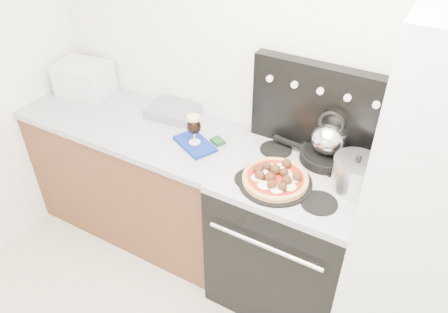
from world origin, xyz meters
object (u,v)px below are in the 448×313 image
Objects in this scene: base_cabinet at (141,178)px; beer_glass at (194,129)px; stove_body at (288,238)px; pizza at (275,177)px; toaster_oven at (84,78)px; fridge at (440,221)px; stock_pot at (355,175)px; pizza_pan at (275,182)px; oven_mitt at (195,144)px; tea_kettle at (329,136)px; skillet at (326,156)px.

base_cabinet is 0.76m from beer_glass.
pizza is at bearing -119.85° from stove_body.
fridge is at bearing -12.98° from toaster_oven.
pizza_pan is at bearing -156.01° from stock_pot.
pizza is (-0.07, -0.12, 0.52)m from stove_body.
base_cabinet is 3.86× the size of pizza_pan.
oven_mitt is 1.22× the size of tea_kettle.
stove_body is 0.55m from skillet.
fridge reaches higher than toaster_oven.
pizza is (0.55, -0.10, 0.04)m from oven_mitt.
toaster_oven is 1.01m from oven_mitt.
stock_pot is (0.35, 0.16, 0.07)m from pizza_pan.
toaster_oven is at bearing 170.14° from pizza.
tea_kettle is at bearing 65.38° from stove_body.
tea_kettle is (1.20, 0.17, 0.64)m from base_cabinet.
pizza is 1.52× the size of stock_pot.
toaster_oven is (-1.61, 0.15, 0.57)m from stove_body.
oven_mitt is 0.91× the size of skillet.
fridge reaches higher than oven_mitt.
toaster_oven reaches higher than pizza.
beer_glass reaches higher than pizza.
skillet is at bearing -7.06° from toaster_oven.
stock_pot is at bearing 3.57° from beer_glass.
oven_mitt is at bearing 169.65° from pizza_pan.
oven_mitt is at bearing 179.57° from fridge.
beer_glass is at bearing 169.65° from pizza_pan.
stove_body is 0.46× the size of fridge.
pizza_pan is 0.38m from tea_kettle.
pizza_pan is (0.55, -0.10, 0.02)m from oven_mitt.
pizza_pan is at bearing -18.43° from toaster_oven.
beer_glass is (-0.61, -0.02, 0.57)m from stove_body.
skillet is 1.34× the size of tea_kettle.
fridge is (0.70, -0.03, 0.51)m from stove_body.
fridge is 1.31m from beer_glass.
pizza is 1.19× the size of skillet.
base_cabinet is 6.59× the size of stock_pot.
beer_glass is (0.00, 0.00, 0.10)m from oven_mitt.
toaster_oven reaches higher than stove_body.
stock_pot is at bearing -38.89° from skillet.
oven_mitt is 0.74m from skillet.
oven_mitt reaches higher than base_cabinet.
pizza_pan is 0.39m from stock_pot.
base_cabinet is at bearing 175.33° from oven_mitt.
stove_body is 4.20× the size of tea_kettle.
stove_body reaches higher than base_cabinet.
fridge is at bearing -38.95° from tea_kettle.
base_cabinet is 4.24× the size of toaster_oven.
stock_pot reaches higher than base_cabinet.
beer_glass is at bearing -4.67° from base_cabinet.
toaster_oven is at bearing 176.62° from stock_pot.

